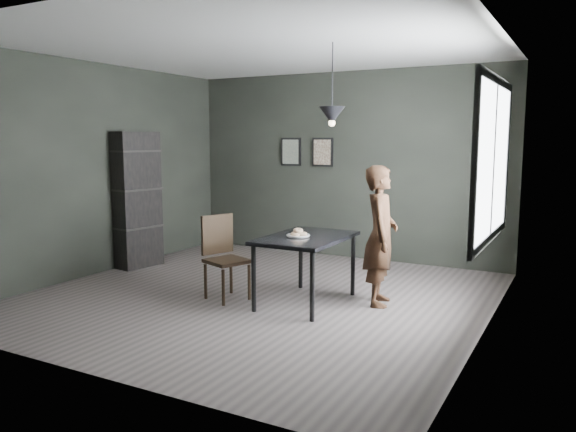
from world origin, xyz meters
The scene contains 13 objects.
ground centered at (0.00, 0.00, 0.00)m, with size 5.00×5.00×0.00m, color #3D3634.
back_wall centered at (0.00, 2.50, 1.40)m, with size 5.00×0.10×2.80m, color black.
ceiling centered at (0.00, 0.00, 2.80)m, with size 5.00×5.00×0.02m.
window_assembly centered at (2.47, 0.20, 1.60)m, with size 0.04×1.96×1.56m.
cafe_table centered at (0.60, 0.00, 0.67)m, with size 0.80×1.20×0.75m.
white_plate centered at (0.54, -0.07, 0.76)m, with size 0.23×0.23×0.01m, color white.
donut_pile centered at (0.54, -0.07, 0.79)m, with size 0.18×0.18×0.08m.
woman centered at (1.33, 0.35, 0.76)m, with size 0.56×0.37×1.52m, color black.
wood_chair centered at (-0.33, -0.26, 0.54)m, with size 0.53×0.53×0.95m.
shelf_unit centered at (-2.32, 0.49, 0.95)m, with size 0.36×0.63×1.90m, color black.
pendant_lamp centered at (0.85, 0.10, 2.05)m, with size 0.28×0.28×0.86m.
framed_print_left centered at (-0.90, 2.47, 1.60)m, with size 0.34×0.04×0.44m.
framed_print_right centered at (-0.35, 2.47, 1.60)m, with size 0.34×0.04×0.44m.
Camera 1 is at (3.29, -5.40, 1.80)m, focal length 35.00 mm.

